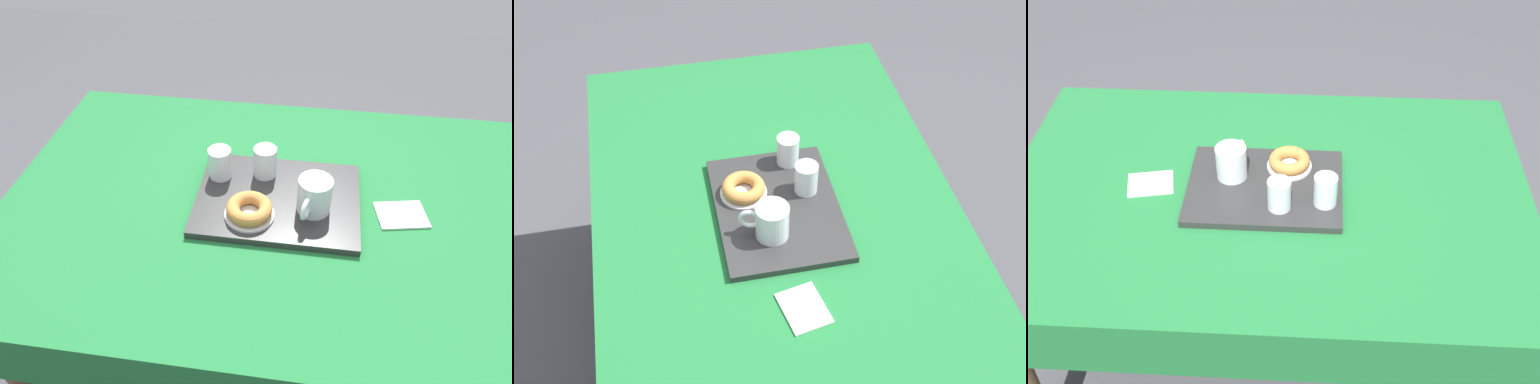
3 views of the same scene
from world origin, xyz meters
The scene contains 9 objects.
ground_plane centered at (0.00, 0.00, 0.00)m, with size 6.00×6.00×0.00m, color #47474C.
dining_table centered at (0.00, 0.00, 0.64)m, with size 1.49×1.00×0.72m.
serving_tray centered at (0.01, 0.00, 0.73)m, with size 0.44×0.33×0.02m, color #2D2D2D.
tea_mug_left centered at (0.10, -0.04, 0.79)m, with size 0.09×0.13×0.10m.
water_glass_near centered at (-0.04, 0.09, 0.78)m, with size 0.06×0.06×0.09m.
water_glass_far centered at (-0.16, 0.07, 0.78)m, with size 0.06×0.06×0.09m.
donut_plate_left centered at (-0.06, -0.08, 0.75)m, with size 0.13×0.13×0.01m, color silver.
sugar_donut_left centered at (-0.06, -0.08, 0.77)m, with size 0.12×0.12×0.03m, color #BC7F3D.
paper_napkin centered at (0.33, -0.01, 0.73)m, with size 0.13×0.10×0.01m, color white.
Camera 1 is at (0.08, -0.93, 1.59)m, focal length 32.87 mm.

